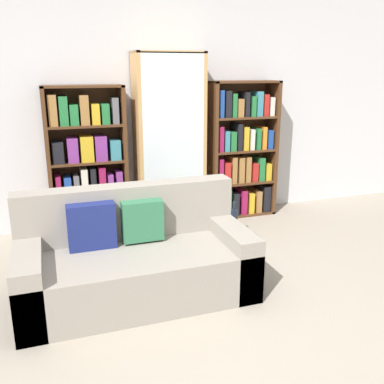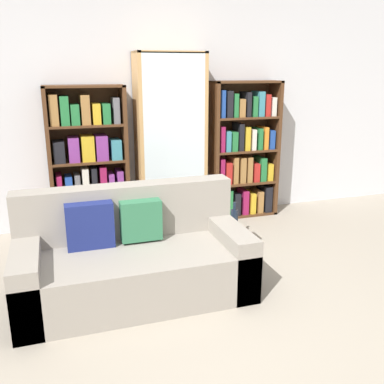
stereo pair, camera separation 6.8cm
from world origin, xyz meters
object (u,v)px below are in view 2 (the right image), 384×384
Objects in this scene: bookshelf_left at (88,163)px; bookshelf_right at (243,153)px; display_cabinet at (170,141)px; couch at (133,259)px; wine_bottle at (234,223)px.

bookshelf_left is 1.80m from bookshelf_right.
bookshelf_right is (0.90, 0.02, -0.19)m from display_cabinet.
display_cabinet is (0.72, 1.49, 0.66)m from couch.
couch is at bearing -82.92° from bookshelf_left.
bookshelf_left is 0.93m from display_cabinet.
couch is 2.26m from bookshelf_right.
bookshelf_left is 0.98× the size of bookshelf_right.
bookshelf_right is 1.00m from wine_bottle.
bookshelf_right is (1.80, 0.00, 0.00)m from bookshelf_left.
display_cabinet is at bearing 126.51° from wine_bottle.
display_cabinet is at bearing -178.96° from bookshelf_right.
display_cabinet reaches higher than couch.
wine_bottle is (1.22, 0.82, -0.12)m from couch.
couch reaches higher than wine_bottle.
bookshelf_left is (-0.19, 1.51, 0.47)m from couch.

